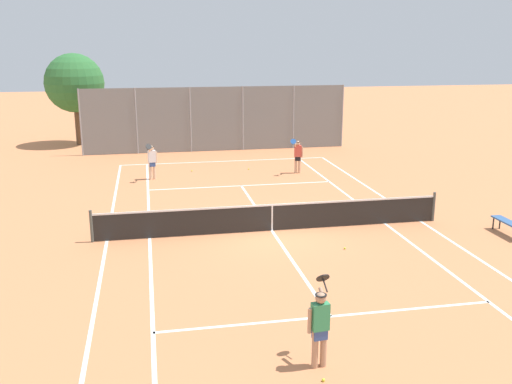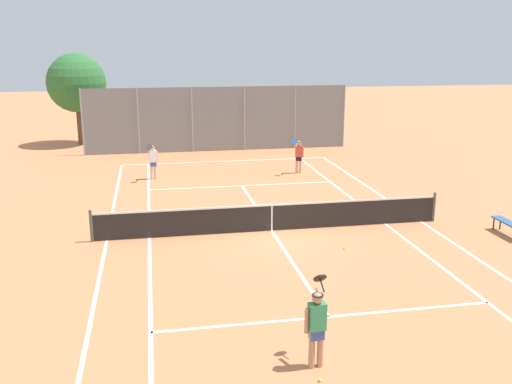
# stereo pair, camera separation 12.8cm
# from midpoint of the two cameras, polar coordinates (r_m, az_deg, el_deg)

# --- Properties ---
(ground_plane) EXTENTS (120.00, 120.00, 0.00)m
(ground_plane) POSITION_cam_midpoint_polar(r_m,az_deg,el_deg) (19.57, 1.42, -3.90)
(ground_plane) COLOR #CC7A4C
(court_line_markings) EXTENTS (11.10, 23.90, 0.01)m
(court_line_markings) POSITION_cam_midpoint_polar(r_m,az_deg,el_deg) (19.57, 1.42, -3.89)
(court_line_markings) COLOR white
(court_line_markings) RESTS_ON ground
(tennis_net) EXTENTS (12.00, 0.10, 1.07)m
(tennis_net) POSITION_cam_midpoint_polar(r_m,az_deg,el_deg) (19.42, 1.43, -2.48)
(tennis_net) COLOR #474C47
(tennis_net) RESTS_ON ground
(player_near_side) EXTENTS (0.61, 0.77, 1.77)m
(player_near_side) POSITION_cam_midpoint_polar(r_m,az_deg,el_deg) (11.52, 6.07, -13.00)
(player_near_side) COLOR tan
(player_near_side) RESTS_ON ground
(player_far_left) EXTENTS (0.54, 0.83, 1.77)m
(player_far_left) POSITION_cam_midpoint_polar(r_m,az_deg,el_deg) (27.06, -10.50, 3.17)
(player_far_left) COLOR beige
(player_far_left) RESTS_ON ground
(player_far_right) EXTENTS (0.77, 0.71, 1.77)m
(player_far_right) POSITION_cam_midpoint_polar(r_m,az_deg,el_deg) (27.97, 4.07, 3.76)
(player_far_right) COLOR #D8A884
(player_far_right) RESTS_ON ground
(loose_tennis_ball_0) EXTENTS (0.07, 0.07, 0.07)m
(loose_tennis_ball_0) POSITION_cam_midpoint_polar(r_m,az_deg,el_deg) (28.62, -6.56, 2.12)
(loose_tennis_ball_0) COLOR #D1DB33
(loose_tennis_ball_0) RESTS_ON ground
(loose_tennis_ball_1) EXTENTS (0.07, 0.07, 0.07)m
(loose_tennis_ball_1) POSITION_cam_midpoint_polar(r_m,az_deg,el_deg) (20.57, -1.91, -2.87)
(loose_tennis_ball_1) COLOR #D1DB33
(loose_tennis_ball_1) RESTS_ON ground
(loose_tennis_ball_2) EXTENTS (0.07, 0.07, 0.07)m
(loose_tennis_ball_2) POSITION_cam_midpoint_polar(r_m,az_deg,el_deg) (18.08, 8.67, -5.58)
(loose_tennis_ball_2) COLOR #D1DB33
(loose_tennis_ball_2) RESTS_ON ground
(loose_tennis_ball_3) EXTENTS (0.07, 0.07, 0.07)m
(loose_tennis_ball_3) POSITION_cam_midpoint_polar(r_m,az_deg,el_deg) (11.52, 6.42, -18.17)
(loose_tennis_ball_3) COLOR #D1DB33
(loose_tennis_ball_3) RESTS_ON ground
(loose_tennis_ball_4) EXTENTS (0.07, 0.07, 0.07)m
(loose_tennis_ball_4) POSITION_cam_midpoint_polar(r_m,az_deg,el_deg) (28.82, -0.88, 2.31)
(loose_tennis_ball_4) COLOR #D1DB33
(loose_tennis_ball_4) RESTS_ON ground
(loose_tennis_ball_5) EXTENTS (0.07, 0.07, 0.07)m
(loose_tennis_ball_5) POSITION_cam_midpoint_polar(r_m,az_deg,el_deg) (19.76, 0.81, -3.61)
(loose_tennis_ball_5) COLOR #D1DB33
(loose_tennis_ball_5) RESTS_ON ground
(courtside_bench) EXTENTS (0.36, 1.50, 0.47)m
(courtside_bench) POSITION_cam_midpoint_polar(r_m,az_deg,el_deg) (20.81, 23.77, -2.87)
(courtside_bench) COLOR #33598C
(courtside_bench) RESTS_ON ground
(back_fence) EXTENTS (15.47, 0.08, 3.77)m
(back_fence) POSITION_cam_midpoint_polar(r_m,az_deg,el_deg) (33.66, -4.04, 7.29)
(back_fence) COLOR gray
(back_fence) RESTS_ON ground
(tree_behind_left) EXTENTS (3.58, 3.58, 5.61)m
(tree_behind_left) POSITION_cam_midpoint_polar(r_m,az_deg,el_deg) (37.23, -17.70, 10.17)
(tree_behind_left) COLOR brown
(tree_behind_left) RESTS_ON ground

